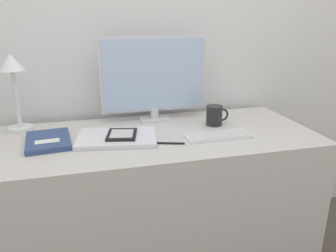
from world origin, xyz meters
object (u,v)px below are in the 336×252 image
monitor (154,77)px  keyboard (218,136)px  laptop (117,138)px  coffee_mug (215,115)px  desk_lamp (13,79)px  notebook (48,141)px  pen (168,143)px  ereader (122,134)px

monitor → keyboard: size_ratio=1.86×
laptop → coffee_mug: bearing=10.4°
desk_lamp → notebook: 0.35m
keyboard → desk_lamp: (-0.88, 0.32, 0.24)m
pen → laptop: bearing=153.4°
keyboard → desk_lamp: bearing=159.9°
keyboard → desk_lamp: size_ratio=0.80×
laptop → notebook: bearing=172.6°
monitor → pen: (-0.02, -0.36, -0.22)m
monitor → notebook: monitor is taller
laptop → ereader: (0.02, -0.00, 0.02)m
notebook → pen: 0.52m
keyboard → pen: 0.24m
pen → coffee_mug: bearing=33.9°
laptop → coffee_mug: size_ratio=3.23×
monitor → keyboard: monitor is taller
monitor → pen: monitor is taller
ereader → notebook: (-0.31, 0.04, -0.01)m
ereader → coffee_mug: coffee_mug is taller
monitor → desk_lamp: bearing=-179.2°
keyboard → laptop: size_ratio=0.77×
laptop → ereader: ereader is taller
laptop → desk_lamp: 0.55m
coffee_mug → pen: coffee_mug is taller
monitor → notebook: size_ratio=2.03×
ereader → pen: (0.19, -0.10, -0.02)m
laptop → coffee_mug: (0.50, 0.09, 0.04)m
keyboard → notebook: size_ratio=1.09×
keyboard → pen: keyboard is taller
keyboard → ereader: size_ratio=1.66×
monitor → ereader: (-0.20, -0.26, -0.20)m
monitor → keyboard: (0.22, -0.33, -0.22)m
desk_lamp → coffee_mug: (0.94, -0.15, -0.20)m
pen → notebook: bearing=164.1°
notebook → coffee_mug: coffee_mug is taller
laptop → notebook: (-0.29, 0.04, 0.00)m
keyboard → coffee_mug: size_ratio=2.50×
keyboard → notebook: (-0.74, 0.12, 0.00)m
coffee_mug → desk_lamp: bearing=170.8°
monitor → pen: 0.42m
ereader → notebook: ereader is taller
monitor → laptop: monitor is taller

